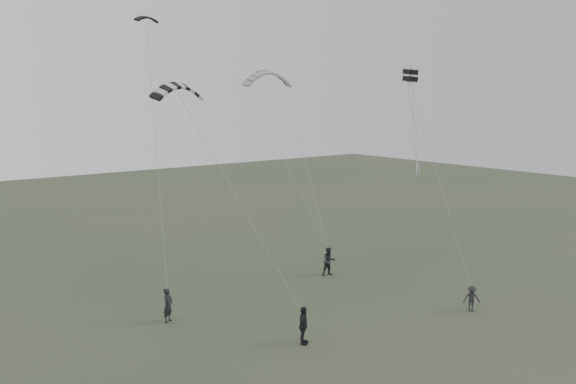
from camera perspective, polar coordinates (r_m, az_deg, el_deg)
ground at (r=30.98m, az=3.51°, el=-13.14°), size 140.00×140.00×0.00m
flyer_left at (r=31.43m, az=-12.10°, el=-11.17°), size 0.81×0.76×1.87m
flyer_right at (r=38.61m, az=4.20°, el=-7.05°), size 1.10×0.95×1.94m
flyer_center at (r=28.14m, az=1.57°, el=-13.40°), size 1.15×1.08×1.91m
flyer_far at (r=33.89m, az=18.16°, el=-10.24°), size 1.10×1.05×1.50m
kite_dark_small at (r=35.23m, az=-14.18°, el=16.83°), size 1.48×0.74×0.57m
kite_pale_large at (r=45.18m, az=-2.07°, el=12.03°), size 4.18×1.95×1.82m
kite_striped at (r=29.21m, az=-11.12°, el=10.57°), size 2.88×1.32×1.30m
kite_box at (r=37.82m, az=12.33°, el=11.50°), size 0.80×0.89×0.83m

